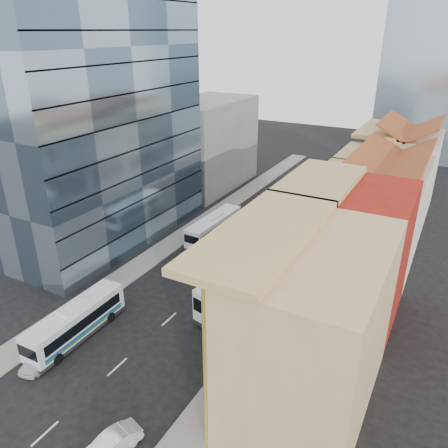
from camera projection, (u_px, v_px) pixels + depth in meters
The scene contains 15 objects.
ground at pixel (108, 375), 33.21m from camera, with size 200.00×200.00×0.00m, color black.
sidewalk_right at pixel (309, 272), 47.13m from camera, with size 3.00×90.00×0.15m, color slate.
sidewalk_left at pixel (178, 239), 54.53m from camera, with size 3.00×90.00×0.15m, color slate.
shophouse_tan at pixel (313, 330), 28.67m from camera, with size 8.00×14.00×12.00m, color tan.
shophouse_red at pixel (356, 254), 38.30m from camera, with size 8.00×10.00×12.00m, color maroon.
shophouse_cream_near at pixel (376, 226), 46.33m from camera, with size 8.00×9.00×10.00m, color white.
shophouse_cream_mid at pixel (390, 199), 53.55m from camera, with size 8.00×9.00×10.00m, color white.
shophouse_cream_far at pixel (403, 173), 61.77m from camera, with size 8.00×12.00×11.00m, color white.
office_tower at pixel (95, 116), 49.75m from camera, with size 12.00×26.00×30.00m, color #43596A.
office_block_far at pixel (207, 144), 71.03m from camera, with size 10.00×18.00×14.00m, color gray.
bus_left_near at pixel (76, 321), 36.79m from camera, with size 2.30×9.82×3.15m, color silver, non-canonical shape.
bus_left_far at pixel (214, 227), 54.31m from camera, with size 2.33×9.94×3.19m, color white, non-canonical shape.
bus_right at pixel (251, 284), 41.35m from camera, with size 2.97×12.68×4.07m, color white, non-canonical shape.
sedan_left at pixel (40, 357), 34.04m from camera, with size 1.56×3.85×1.31m, color silver.
sedan_right at pixel (110, 445), 26.87m from camera, with size 1.40×4.01×1.32m, color silver.
Camera 1 is at (19.97, -18.31, 24.06)m, focal length 35.00 mm.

